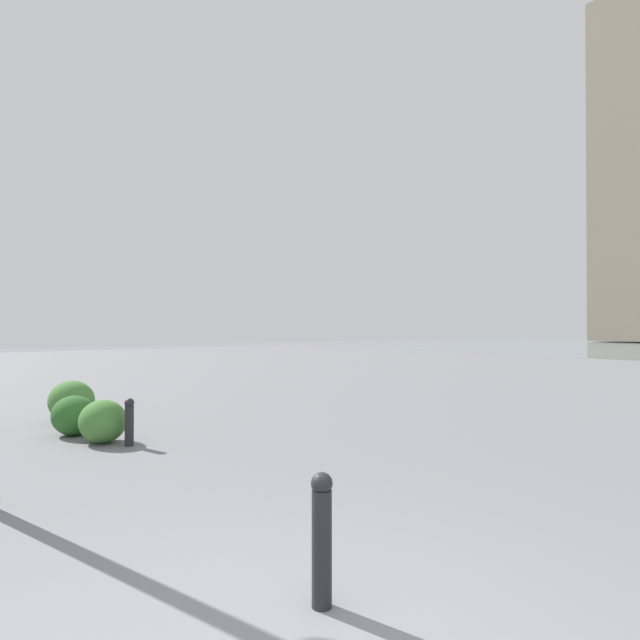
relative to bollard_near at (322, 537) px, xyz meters
name	(u,v)px	position (x,y,z in m)	size (l,w,h in m)	color
bollard_near	(322,537)	(0.00, 0.00, 0.00)	(0.13, 0.13, 0.79)	#232328
bollard_mid	(129,421)	(4.93, -0.51, -0.07)	(0.13, 0.13, 0.66)	#232328
shrub_low	(74,415)	(6.18, -0.09, -0.11)	(0.70, 0.63, 0.60)	#2D6628
shrub_round	(72,401)	(7.43, -0.34, -0.06)	(0.83, 0.75, 0.71)	#477F38
shrub_wide	(103,421)	(5.37, -0.28, -0.11)	(0.71, 0.64, 0.61)	#477F38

